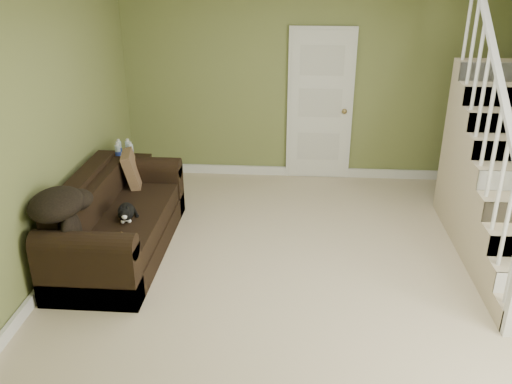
% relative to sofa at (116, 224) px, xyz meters
% --- Properties ---
extents(floor, '(5.00, 5.50, 0.01)m').
position_rel_sofa_xyz_m(floor, '(2.02, -0.47, -0.31)').
color(floor, '#CBB792').
rests_on(floor, ground).
extents(wall_back, '(5.00, 0.04, 2.60)m').
position_rel_sofa_xyz_m(wall_back, '(2.02, 2.28, 0.99)').
color(wall_back, olive).
rests_on(wall_back, floor).
extents(wall_left, '(0.04, 5.50, 2.60)m').
position_rel_sofa_xyz_m(wall_left, '(-0.48, -0.47, 0.99)').
color(wall_left, olive).
rests_on(wall_left, floor).
extents(baseboard_back, '(5.00, 0.04, 0.12)m').
position_rel_sofa_xyz_m(baseboard_back, '(2.02, 2.25, -0.25)').
color(baseboard_back, white).
rests_on(baseboard_back, floor).
extents(baseboard_left, '(0.04, 5.50, 0.12)m').
position_rel_sofa_xyz_m(baseboard_left, '(-0.45, -0.47, -0.25)').
color(baseboard_left, white).
rests_on(baseboard_left, floor).
extents(door, '(0.86, 0.12, 2.02)m').
position_rel_sofa_xyz_m(door, '(2.12, 2.24, 0.69)').
color(door, white).
rests_on(door, floor).
extents(staircase, '(1.00, 2.51, 2.82)m').
position_rel_sofa_xyz_m(staircase, '(4.01, 0.50, 0.33)').
color(staircase, '#CBB792').
rests_on(staircase, floor).
extents(sofa, '(0.90, 2.08, 0.82)m').
position_rel_sofa_xyz_m(sofa, '(0.00, 0.00, 0.00)').
color(sofa, black).
rests_on(sofa, floor).
extents(side_table, '(0.49, 0.49, 0.81)m').
position_rel_sofa_xyz_m(side_table, '(-0.21, 1.17, -0.01)').
color(side_table, black).
rests_on(side_table, floor).
extents(cat, '(0.25, 0.43, 0.21)m').
position_rel_sofa_xyz_m(cat, '(0.17, -0.15, 0.21)').
color(cat, black).
rests_on(cat, sofa).
extents(banana, '(0.11, 0.19, 0.05)m').
position_rel_sofa_xyz_m(banana, '(0.18, -0.57, 0.16)').
color(banana, yellow).
rests_on(banana, sofa).
extents(throw_pillow, '(0.27, 0.43, 0.42)m').
position_rel_sofa_xyz_m(throw_pillow, '(-0.02, 0.74, 0.31)').
color(throw_pillow, '#492F1D').
rests_on(throw_pillow, sofa).
extents(throw_blanket, '(0.57, 0.68, 0.24)m').
position_rel_sofa_xyz_m(throw_blanket, '(-0.25, -0.69, 0.54)').
color(throw_blanket, black).
rests_on(throw_blanket, sofa).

